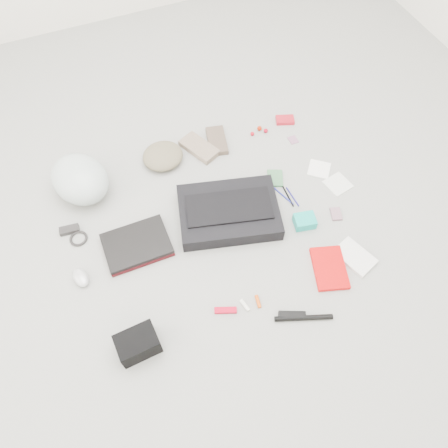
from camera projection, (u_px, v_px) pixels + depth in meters
name	position (u px, v px, depth m)	size (l,w,h in m)	color
ground_plane	(224.00, 229.00, 2.25)	(4.00, 4.00, 0.00)	gray
messenger_bag	(229.00, 212.00, 2.25)	(0.51, 0.36, 0.08)	black
bag_flap	(229.00, 207.00, 2.21)	(0.43, 0.20, 0.01)	black
laptop_sleeve	(137.00, 246.00, 2.18)	(0.32, 0.24, 0.02)	#3F0B0F
laptop	(136.00, 244.00, 2.16)	(0.32, 0.23, 0.02)	black
bike_helmet	(80.00, 179.00, 2.29)	(0.28, 0.34, 0.21)	silver
beanie	(163.00, 156.00, 2.45)	(0.23, 0.22, 0.08)	#6D634B
mitten_left	(199.00, 148.00, 2.52)	(0.11, 0.23, 0.03)	#846F5C
mitten_right	(217.00, 141.00, 2.55)	(0.10, 0.21, 0.03)	brown
power_brick	(69.00, 230.00, 2.23)	(0.10, 0.04, 0.03)	black
cable_coil	(79.00, 238.00, 2.21)	(0.09, 0.09, 0.01)	black
mouse	(81.00, 278.00, 2.08)	(0.07, 0.11, 0.04)	#B3B3B5
camera_bag	(138.00, 344.00, 1.87)	(0.18, 0.12, 0.11)	black
multitool	(226.00, 310.00, 2.00)	(0.10, 0.03, 0.02)	#B00018
toiletry_tube_white	(245.00, 305.00, 2.02)	(0.02, 0.02, 0.06)	white
toiletry_tube_orange	(258.00, 301.00, 2.03)	(0.02, 0.02, 0.06)	#D74C0C
u_lock	(292.00, 315.00, 1.99)	(0.12, 0.03, 0.02)	black
bike_pump	(304.00, 318.00, 1.98)	(0.02, 0.02, 0.27)	black
book_red	(329.00, 268.00, 2.11)	(0.15, 0.23, 0.02)	red
book_white	(355.00, 257.00, 2.15)	(0.13, 0.19, 0.02)	silver
notepad	(275.00, 178.00, 2.41)	(0.08, 0.11, 0.01)	#396A42
pen_blue	(284.00, 196.00, 2.35)	(0.01, 0.01, 0.15)	#1F259A
pen_black	(288.00, 195.00, 2.35)	(0.01, 0.01, 0.15)	black
pen_navy	(293.00, 197.00, 2.35)	(0.01, 0.01, 0.14)	navy
accordion_wallet	(305.00, 221.00, 2.24)	(0.11, 0.09, 0.05)	#10B3A2
card_deck	(336.00, 214.00, 2.29)	(0.05, 0.08, 0.01)	gray
napkin_top	(319.00, 169.00, 2.45)	(0.12, 0.12, 0.01)	white
napkin_bottom	(338.00, 184.00, 2.39)	(0.12, 0.12, 0.01)	silver
lollipop_a	(252.00, 134.00, 2.58)	(0.02, 0.02, 0.02)	#AB0816
lollipop_b	(259.00, 128.00, 2.60)	(0.03, 0.03, 0.03)	#A01B02
lollipop_c	(266.00, 131.00, 2.59)	(0.03, 0.03, 0.03)	#A6061B
altoids_tin	(285.00, 120.00, 2.64)	(0.11, 0.07, 0.02)	red
stamp_sheet	(293.00, 140.00, 2.57)	(0.05, 0.06, 0.00)	#9C6384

